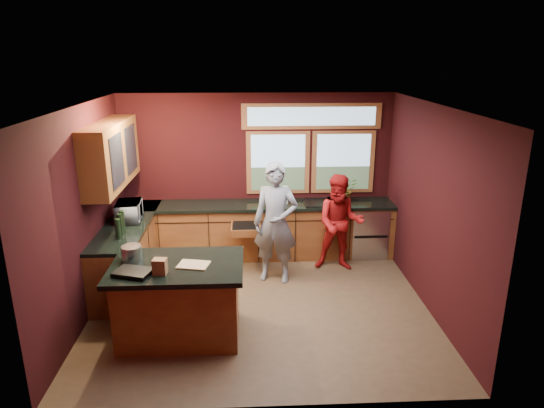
{
  "coord_description": "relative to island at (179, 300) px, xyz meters",
  "views": [
    {
      "loc": [
        -0.14,
        -5.94,
        3.33
      ],
      "look_at": [
        0.17,
        0.4,
        1.33
      ],
      "focal_mm": 32.0,
      "sensor_mm": 36.0,
      "label": 1
    }
  ],
  "objects": [
    {
      "name": "microwave",
      "position": [
        -0.92,
        1.64,
        0.59
      ],
      "size": [
        0.4,
        0.54,
        0.28
      ],
      "primitive_type": "imported",
      "rotation": [
        0.0,
        0.0,
        1.67
      ],
      "color": "#999999",
      "rests_on": "left_counter"
    },
    {
      "name": "left_counter",
      "position": [
        -0.95,
        1.53,
        -0.01
      ],
      "size": [
        0.64,
        2.3,
        0.93
      ],
      "color": "#5F2A16",
      "rests_on": "floor"
    },
    {
      "name": "person_red",
      "position": [
        2.27,
        1.81,
        0.29
      ],
      "size": [
        0.83,
        0.69,
        1.54
      ],
      "primitive_type": "imported",
      "rotation": [
        0.0,
        0.0,
        -0.15
      ],
      "color": "#A21213",
      "rests_on": "floor"
    },
    {
      "name": "stock_pot",
      "position": [
        -0.55,
        0.15,
        0.56
      ],
      "size": [
        0.24,
        0.24,
        0.18
      ],
      "primitive_type": "cylinder",
      "color": "silver",
      "rests_on": "island"
    },
    {
      "name": "black_tray",
      "position": [
        -0.45,
        -0.25,
        0.49
      ],
      "size": [
        0.47,
        0.39,
        0.05
      ],
      "primitive_type": "cube",
      "rotation": [
        0.0,
        0.0,
        -0.31
      ],
      "color": "black",
      "rests_on": "island"
    },
    {
      "name": "cutting_board",
      "position": [
        0.2,
        -0.05,
        0.48
      ],
      "size": [
        0.39,
        0.32,
        0.02
      ],
      "primitive_type": "cube",
      "rotation": [
        0.0,
        0.0,
        -0.21
      ],
      "color": "#A78356",
      "rests_on": "island"
    },
    {
      "name": "island",
      "position": [
        0.0,
        0.0,
        0.0
      ],
      "size": [
        1.55,
        1.05,
        0.95
      ],
      "color": "#5F2A16",
      "rests_on": "floor"
    },
    {
      "name": "paper_bag",
      "position": [
        -0.15,
        -0.25,
        0.56
      ],
      "size": [
        0.16,
        0.14,
        0.18
      ],
      "primitive_type": "cube",
      "rotation": [
        0.0,
        0.0,
        -0.12
      ],
      "color": "brown",
      "rests_on": "island"
    },
    {
      "name": "potted_plant",
      "position": [
        2.47,
        2.43,
        0.65
      ],
      "size": [
        0.37,
        0.32,
        0.41
      ],
      "primitive_type": "imported",
      "color": "#999999",
      "rests_on": "back_counter"
    },
    {
      "name": "room_shell",
      "position": [
        0.4,
        1.01,
        1.32
      ],
      "size": [
        4.52,
        4.02,
        2.71
      ],
      "color": "black",
      "rests_on": "ground"
    },
    {
      "name": "back_counter",
      "position": [
        1.2,
        2.38,
        -0.01
      ],
      "size": [
        4.5,
        0.64,
        0.93
      ],
      "color": "#5F2A16",
      "rests_on": "floor"
    },
    {
      "name": "paper_towel",
      "position": [
        1.44,
        2.38,
        0.59
      ],
      "size": [
        0.12,
        0.12,
        0.28
      ],
      "primitive_type": "cylinder",
      "color": "white",
      "rests_on": "back_counter"
    },
    {
      "name": "person_grey",
      "position": [
        1.24,
        1.47,
        0.43
      ],
      "size": [
        0.75,
        0.59,
        1.82
      ],
      "primitive_type": "imported",
      "rotation": [
        0.0,
        0.0,
        -0.25
      ],
      "color": "slate",
      "rests_on": "floor"
    },
    {
      "name": "floor",
      "position": [
        1.0,
        0.68,
        -0.48
      ],
      "size": [
        4.5,
        4.5,
        0.0
      ],
      "primitive_type": "plane",
      "color": "brown",
      "rests_on": "ground"
    }
  ]
}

